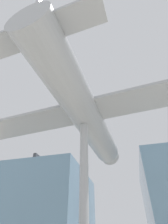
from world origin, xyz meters
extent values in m
cube|color=#60849E|center=(-7.73, 13.71, 4.74)|extent=(8.61, 11.93, 9.47)
cube|color=#383A3F|center=(-7.73, 13.71, 9.77)|extent=(0.36, 11.33, 0.60)
cylinder|color=#999EA3|center=(0.00, 0.00, 3.74)|extent=(0.43, 0.43, 7.48)
cylinder|color=#93999E|center=(0.00, 0.00, 8.43)|extent=(3.01, 12.21, 1.91)
cube|color=#93999E|center=(0.00, 0.00, 8.43)|extent=(16.78, 3.61, 0.18)
cube|color=#93999E|center=(-0.49, -5.29, 8.58)|extent=(5.40, 1.48, 0.18)
cube|color=#93999E|center=(-0.49, -5.29, 9.53)|extent=(0.28, 1.11, 1.80)
cone|color=#93999E|center=(0.60, 6.59, 8.43)|extent=(1.72, 1.29, 1.62)
sphere|color=black|center=(0.67, 7.34, 8.43)|extent=(0.44, 0.44, 0.44)
camera|label=1|loc=(2.13, -8.27, 1.94)|focal=28.00mm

